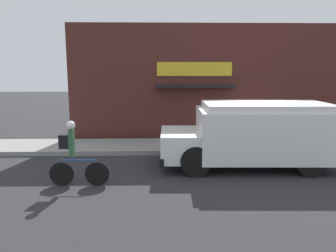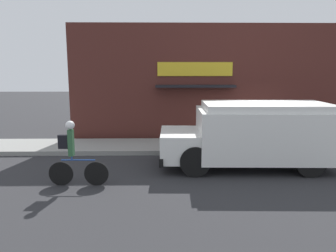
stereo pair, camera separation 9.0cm
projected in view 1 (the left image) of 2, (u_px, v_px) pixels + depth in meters
The scene contains 6 objects.
ground_plane at pixel (256, 155), 11.75m from camera, with size 70.00×70.00×0.00m, color #2B2B2D.
sidewalk at pixel (248, 146), 12.81m from camera, with size 28.00×2.19×0.16m.
storefront at pixel (240, 83), 13.84m from camera, with size 14.56×0.74×4.91m.
school_bus at pixel (254, 133), 10.17m from camera, with size 5.36×2.83×2.01m.
cyclist at pixel (74, 154), 8.48m from camera, with size 1.57×0.23×1.73m.
trash_bin at pixel (316, 132), 13.11m from camera, with size 0.61×0.61×0.81m.
Camera 1 is at (-3.47, -11.32, 3.01)m, focal length 35.00 mm.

